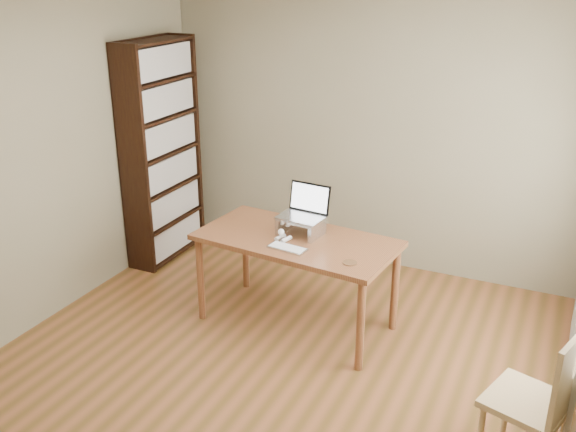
% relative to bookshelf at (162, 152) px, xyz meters
% --- Properties ---
extents(room, '(4.04, 4.54, 2.64)m').
position_rel_bookshelf_xyz_m(room, '(1.86, -1.54, 0.25)').
color(room, brown).
rests_on(room, ground).
extents(bookshelf, '(0.30, 0.90, 2.10)m').
position_rel_bookshelf_xyz_m(bookshelf, '(0.00, 0.00, 0.00)').
color(bookshelf, black).
rests_on(bookshelf, ground).
extents(desk, '(1.59, 0.91, 0.75)m').
position_rel_bookshelf_xyz_m(desk, '(1.72, -0.69, -0.39)').
color(desk, brown).
rests_on(desk, ground).
extents(laptop_stand, '(0.32, 0.25, 0.13)m').
position_rel_bookshelf_xyz_m(laptop_stand, '(1.72, -0.61, -0.22)').
color(laptop_stand, silver).
rests_on(laptop_stand, desk).
extents(laptop, '(0.37, 0.32, 0.24)m').
position_rel_bookshelf_xyz_m(laptop, '(1.72, -0.55, -0.11)').
color(laptop, silver).
rests_on(laptop, laptop_stand).
extents(keyboard, '(0.30, 0.16, 0.02)m').
position_rel_bookshelf_xyz_m(keyboard, '(1.74, -0.91, -0.29)').
color(keyboard, silver).
rests_on(keyboard, desk).
extents(coaster, '(0.10, 0.10, 0.01)m').
position_rel_bookshelf_xyz_m(coaster, '(2.24, -0.93, -0.30)').
color(coaster, brown).
rests_on(coaster, desk).
extents(cat, '(0.26, 0.49, 0.17)m').
position_rel_bookshelf_xyz_m(cat, '(1.68, -0.58, -0.23)').
color(cat, '#4E443D').
rests_on(cat, desk).
extents(chair, '(0.53, 0.53, 0.95)m').
position_rel_bookshelf_xyz_m(chair, '(3.61, -1.59, -0.54)').
color(chair, tan).
rests_on(chair, ground).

